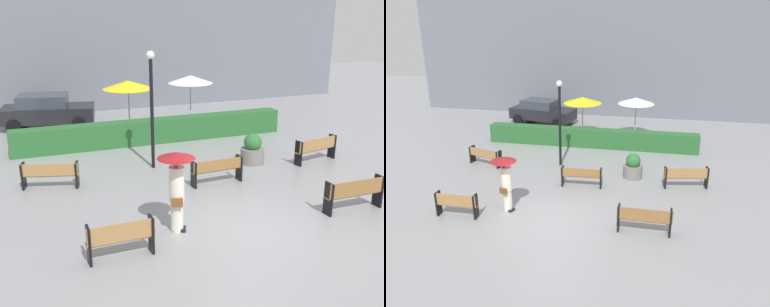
{
  "view_description": "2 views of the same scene",
  "coord_description": "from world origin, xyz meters",
  "views": [
    {
      "loc": [
        -5.13,
        -9.29,
        5.37
      ],
      "look_at": [
        -0.13,
        3.74,
        0.91
      ],
      "focal_mm": 42.53,
      "sensor_mm": 36.0,
      "label": 1
    },
    {
      "loc": [
        3.3,
        -11.42,
        6.78
      ],
      "look_at": [
        0.12,
        4.22,
        1.06
      ],
      "focal_mm": 36.07,
      "sensor_mm": 36.0,
      "label": 2
    }
  ],
  "objects": [
    {
      "name": "bench_far_left",
      "position": [
        -4.51,
        4.63,
        0.49
      ],
      "size": [
        1.78,
        0.83,
        0.83
      ],
      "color": "#9E7242",
      "rests_on": "ground"
    },
    {
      "name": "pedestrian_with_umbrella",
      "position": [
        -1.78,
        0.5,
        1.35
      ],
      "size": [
        0.93,
        0.93,
        2.12
      ],
      "color": "silver",
      "rests_on": "ground"
    },
    {
      "name": "bench_far_right",
      "position": [
        4.76,
        3.83,
        0.54
      ],
      "size": [
        1.85,
        0.66,
        0.91
      ],
      "color": "#9E7242",
      "rests_on": "ground"
    },
    {
      "name": "planter_pot",
      "position": [
        2.53,
        4.56,
        0.48
      ],
      "size": [
        0.86,
        0.86,
        1.1
      ],
      "color": "slate",
      "rests_on": "ground"
    },
    {
      "name": "patio_umbrella_yellow",
      "position": [
        -0.74,
        9.77,
        2.26
      ],
      "size": [
        2.16,
        2.16,
        2.44
      ],
      "color": "silver",
      "rests_on": "ground"
    },
    {
      "name": "bench_near_right",
      "position": [
        3.21,
        -0.1,
        0.55
      ],
      "size": [
        1.8,
        0.37,
        0.92
      ],
      "color": "olive",
      "rests_on": "ground"
    },
    {
      "name": "bench_near_left",
      "position": [
        -3.37,
        -0.29,
        0.53
      ],
      "size": [
        1.55,
        0.35,
        0.9
      ],
      "color": "#9E7242",
      "rests_on": "ground"
    },
    {
      "name": "parked_car",
      "position": [
        -4.01,
        12.61,
        0.82
      ],
      "size": [
        4.46,
        2.63,
        1.57
      ],
      "color": "black",
      "rests_on": "ground"
    },
    {
      "name": "patio_umbrella_white",
      "position": [
        2.25,
        10.13,
        2.29
      ],
      "size": [
        2.04,
        2.04,
        2.47
      ],
      "color": "silver",
      "rests_on": "ground"
    },
    {
      "name": "lamp_post",
      "position": [
        -0.97,
        5.36,
        2.48
      ],
      "size": [
        0.28,
        0.28,
        4.06
      ],
      "color": "black",
      "rests_on": "ground"
    },
    {
      "name": "bench_mid_center",
      "position": [
        0.49,
        3.11,
        0.51
      ],
      "size": [
        1.75,
        0.44,
        0.84
      ],
      "color": "olive",
      "rests_on": "ground"
    },
    {
      "name": "hedge_strip",
      "position": [
        -0.02,
        8.4,
        0.5
      ],
      "size": [
        11.41,
        0.7,
        1.0
      ],
      "primitive_type": "cube",
      "color": "#28602D",
      "rests_on": "ground"
    },
    {
      "name": "ground_plane",
      "position": [
        0.0,
        0.0,
        0.0
      ],
      "size": [
        60.0,
        60.0,
        0.0
      ],
      "primitive_type": "plane",
      "color": "gray"
    }
  ]
}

